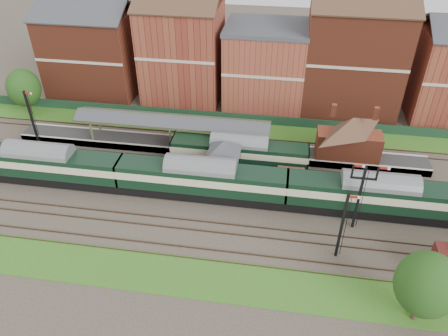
# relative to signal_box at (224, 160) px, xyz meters

# --- Properties ---
(ground) EXTENTS (160.00, 160.00, 0.00)m
(ground) POSITION_rel_signal_box_xyz_m (3.00, -3.25, -3.19)
(ground) COLOR #473D33
(ground) RESTS_ON ground
(grass_back) EXTENTS (90.00, 4.50, 0.06)m
(grass_back) POSITION_rel_signal_box_xyz_m (3.00, 12.75, -3.16)
(grass_back) COLOR #2D6619
(grass_back) RESTS_ON ground
(grass_front) EXTENTS (90.00, 5.00, 0.06)m
(grass_front) POSITION_rel_signal_box_xyz_m (3.00, -15.25, -3.16)
(grass_front) COLOR #2D6619
(grass_front) RESTS_ON ground
(fence) EXTENTS (90.00, 0.12, 1.50)m
(fence) POSITION_rel_signal_box_xyz_m (3.00, 14.75, -2.44)
(fence) COLOR #193823
(fence) RESTS_ON ground
(platform) EXTENTS (55.00, 3.40, 1.00)m
(platform) POSITION_rel_signal_box_xyz_m (-2.00, 6.50, -2.69)
(platform) COLOR #2D2D2D
(platform) RESTS_ON ground
(signal_box) EXTENTS (5.40, 5.40, 6.00)m
(signal_box) POSITION_rel_signal_box_xyz_m (0.00, 0.00, 0.00)
(signal_box) COLOR #5D694A
(signal_box) RESTS_ON ground
(brick_hut) EXTENTS (3.20, 2.64, 2.94)m
(brick_hut) POSITION_rel_signal_box_xyz_m (8.00, 0.00, -2.00)
(brick_hut) COLOR maroon
(brick_hut) RESTS_ON ground
(station_building) EXTENTS (8.10, 8.10, 5.90)m
(station_building) POSITION_rel_signal_box_xyz_m (15.00, 6.50, 0.76)
(station_building) COLOR brown
(station_building) RESTS_ON platform
(canopy) EXTENTS (26.00, 3.89, 4.08)m
(canopy) POSITION_rel_signal_box_xyz_m (-8.00, 6.50, 1.39)
(canopy) COLOR #494B2F
(canopy) RESTS_ON platform
(semaphore_bracket) EXTENTS (3.60, 0.25, 8.18)m
(semaphore_bracket) POSITION_rel_signal_box_xyz_m (15.04, -5.75, 1.44)
(semaphore_bracket) COLOR black
(semaphore_bracket) RESTS_ON ground
(semaphore_platform_end) EXTENTS (1.23, 0.25, 8.00)m
(semaphore_platform_end) POSITION_rel_signal_box_xyz_m (-26.98, 4.75, 0.96)
(semaphore_platform_end) COLOR black
(semaphore_platform_end) RESTS_ON ground
(semaphore_siding) EXTENTS (1.23, 0.25, 8.00)m
(semaphore_siding) POSITION_rel_signal_box_xyz_m (13.02, -10.25, 0.96)
(semaphore_siding) COLOR black
(semaphore_siding) RESTS_ON ground
(town_backdrop) EXTENTS (69.00, 10.00, 16.00)m
(town_backdrop) POSITION_rel_signal_box_xyz_m (2.82, 21.75, 3.81)
(town_backdrop) COLOR brown
(town_backdrop) RESTS_ON ground
(dmu_train) EXTENTS (58.57, 3.08, 4.50)m
(dmu_train) POSITION_rel_signal_box_xyz_m (-2.14, -3.25, -0.57)
(dmu_train) COLOR black
(dmu_train) RESTS_ON ground
(platform_railcar) EXTENTS (17.27, 2.72, 3.98)m
(platform_railcar) POSITION_rel_signal_box_xyz_m (1.43, 3.25, -0.86)
(platform_railcar) COLOR black
(platform_railcar) RESTS_ON ground
(tree_far) EXTENTS (5.14, 5.14, 7.50)m
(tree_far) POSITION_rel_signal_box_xyz_m (19.28, -16.75, 1.34)
(tree_far) COLOR #382619
(tree_far) RESTS_ON ground
(tree_back) EXTENTS (4.98, 4.98, 7.28)m
(tree_back) POSITION_rel_signal_box_xyz_m (-32.32, 12.44, 1.21)
(tree_back) COLOR #382619
(tree_back) RESTS_ON ground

